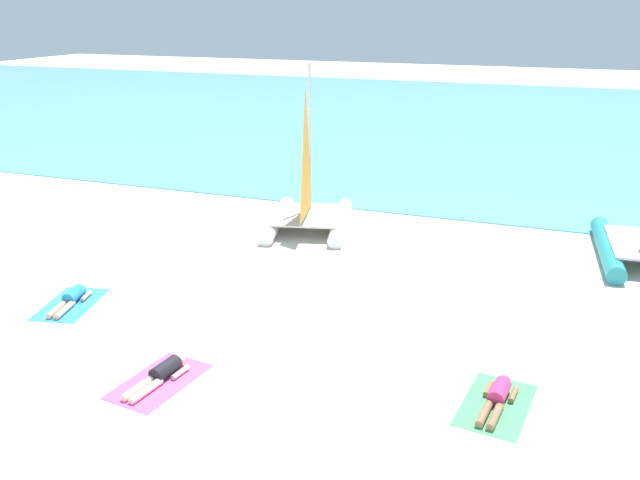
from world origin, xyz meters
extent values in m
plane|color=silver|center=(0.00, 10.00, 0.00)|extent=(120.00, 120.00, 0.00)
cube|color=#5BB2C1|center=(0.00, 31.87, 0.03)|extent=(120.00, 40.00, 0.05)
cylinder|color=white|center=(-2.91, 9.31, 0.22)|extent=(1.33, 3.79, 0.43)
cylinder|color=white|center=(-0.98, 9.78, 0.22)|extent=(1.33, 3.79, 0.43)
cube|color=silver|center=(-1.90, 9.37, 0.46)|extent=(2.51, 2.84, 0.05)
cylinder|color=silver|center=(-2.03, 9.89, 2.70)|extent=(0.09, 0.09, 4.52)
pyramid|color=orange|center=(-1.82, 9.03, 2.56)|extent=(0.53, 1.95, 3.80)
cylinder|color=teal|center=(6.69, 10.04, 0.25)|extent=(0.84, 4.35, 0.49)
cube|color=#338CD8|center=(-5.04, 2.27, 0.01)|extent=(1.50, 2.10, 0.01)
cylinder|color=#268CCC|center=(-5.09, 2.47, 0.16)|extent=(0.43, 0.67, 0.30)
sphere|color=#D8AD84|center=(-5.18, 2.87, 0.16)|extent=(0.22, 0.22, 0.22)
cylinder|color=#D8AD84|center=(-5.03, 1.82, 0.08)|extent=(0.31, 0.79, 0.14)
cylinder|color=#D8AD84|center=(-4.85, 1.86, 0.08)|extent=(0.31, 0.79, 0.14)
cylinder|color=#D8AD84|center=(-5.34, 2.57, 0.07)|extent=(0.20, 0.46, 0.10)
cylinder|color=#D8AD84|center=(-4.91, 2.67, 0.07)|extent=(0.20, 0.46, 0.10)
cube|color=#D84C99|center=(-1.21, 0.08, 0.01)|extent=(1.33, 2.02, 0.01)
cylinder|color=black|center=(-1.19, 0.28, 0.16)|extent=(0.37, 0.65, 0.30)
sphere|color=beige|center=(-1.14, 0.69, 0.16)|extent=(0.22, 0.22, 0.22)
cylinder|color=beige|center=(-1.36, -0.35, 0.08)|extent=(0.24, 0.79, 0.14)
cylinder|color=beige|center=(-1.18, -0.37, 0.08)|extent=(0.24, 0.79, 0.14)
cylinder|color=beige|center=(-1.39, 0.46, 0.07)|extent=(0.16, 0.46, 0.10)
cylinder|color=beige|center=(-0.95, 0.41, 0.07)|extent=(0.16, 0.46, 0.10)
cube|color=#4CB266|center=(4.72, 1.47, 0.01)|extent=(1.31, 2.01, 0.01)
cylinder|color=#D83372|center=(4.74, 1.67, 0.16)|extent=(0.37, 0.65, 0.30)
sphere|color=#8C6647|center=(4.79, 2.08, 0.16)|extent=(0.22, 0.22, 0.22)
cylinder|color=#8C6647|center=(4.58, 1.04, 0.08)|extent=(0.23, 0.79, 0.14)
cylinder|color=#8C6647|center=(4.76, 1.02, 0.08)|extent=(0.23, 0.79, 0.14)
cylinder|color=#8C6647|center=(4.54, 1.85, 0.07)|extent=(0.15, 0.46, 0.10)
cylinder|color=#8C6647|center=(4.98, 1.80, 0.07)|extent=(0.15, 0.46, 0.10)
camera|label=1|loc=(5.40, -9.12, 6.61)|focal=38.00mm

